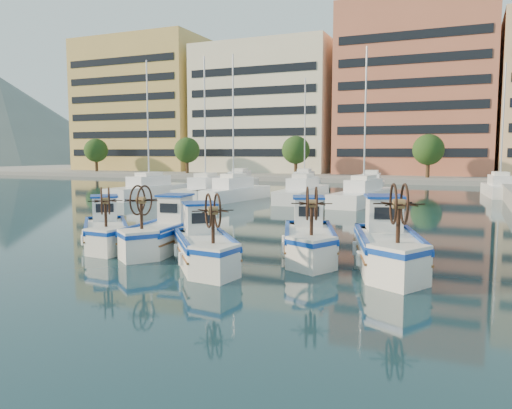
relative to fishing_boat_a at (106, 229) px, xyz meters
name	(u,v)px	position (x,y,z in m)	size (l,w,h in m)	color
ground	(189,263)	(4.84, -1.49, -0.70)	(300.00, 300.00, 0.00)	#193742
waterfront	(474,102)	(14.07, 63.55, 10.40)	(180.00, 40.00, 25.60)	gray
hill_west	(2,164)	(-135.16, 108.51, -0.70)	(180.00, 180.00, 60.00)	slate
yacht_marina	(321,190)	(1.89, 25.99, -0.17)	(36.36, 23.04, 11.50)	white
fishing_boat_a	(106,229)	(0.00, 0.00, 0.00)	(3.79, 4.02, 2.54)	white
fishing_boat_b	(165,231)	(2.69, 0.29, 0.04)	(2.24, 4.39, 2.67)	white
fishing_boat_c	(204,244)	(5.46, -1.51, 0.02)	(3.78, 4.18, 2.60)	white
fishing_boat_d	(309,236)	(8.36, 1.19, 0.05)	(3.04, 4.50, 2.72)	white
fishing_boat_e	(388,243)	(11.29, 0.50, 0.11)	(3.10, 4.87, 2.95)	white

